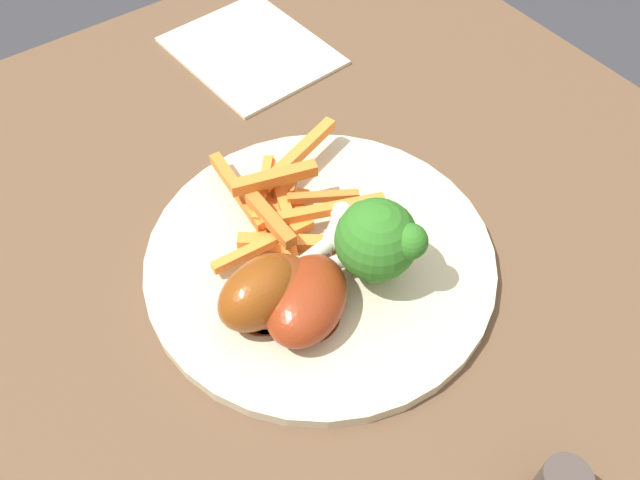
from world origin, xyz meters
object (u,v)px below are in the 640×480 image
at_px(dining_table, 335,372).
at_px(chicken_drumstick_far, 306,292).
at_px(chicken_drumstick_near, 277,288).
at_px(carrot_fries_pile, 283,206).
at_px(chicken_drumstick_extra, 265,290).
at_px(broccoli_floret_front, 379,240).
at_px(dinner_plate, 320,259).

xyz_separation_m(dining_table, chicken_drumstick_far, (-0.01, -0.03, 0.15)).
bearing_deg(dining_table, chicken_drumstick_near, -116.72).
xyz_separation_m(carrot_fries_pile, chicken_drumstick_far, (0.09, -0.04, 0.01)).
relative_size(carrot_fries_pile, chicken_drumstick_extra, 1.35).
bearing_deg(dining_table, chicken_drumstick_far, -103.69).
relative_size(broccoli_floret_front, chicken_drumstick_extra, 0.61).
relative_size(dinner_plate, chicken_drumstick_extra, 2.29).
relative_size(broccoli_floret_front, chicken_drumstick_near, 0.58).
bearing_deg(chicken_drumstick_far, dinner_plate, 131.89).
bearing_deg(carrot_fries_pile, dinner_plate, 1.13).
relative_size(broccoli_floret_front, chicken_drumstick_far, 0.57).
bearing_deg(chicken_drumstick_extra, chicken_drumstick_near, 80.44).
xyz_separation_m(chicken_drumstick_near, chicken_drumstick_extra, (-0.00, -0.01, 0.00)).
bearing_deg(chicken_drumstick_extra, carrot_fries_pile, 138.14).
xyz_separation_m(dining_table, chicken_drumstick_extra, (-0.02, -0.05, 0.15)).
distance_m(broccoli_floret_front, chicken_drumstick_extra, 0.09).
xyz_separation_m(dining_table, chicken_drumstick_near, (-0.02, -0.04, 0.15)).
bearing_deg(chicken_drumstick_extra, broccoli_floret_front, 74.90).
bearing_deg(dinner_plate, chicken_drumstick_far, -48.11).
bearing_deg(chicken_drumstick_extra, chicken_drumstick_far, 57.03).
height_order(broccoli_floret_front, chicken_drumstick_far, broccoli_floret_front).
bearing_deg(chicken_drumstick_extra, dining_table, 66.11).
xyz_separation_m(dining_table, dinner_plate, (-0.04, 0.01, 0.12)).
distance_m(dinner_plate, chicken_drumstick_far, 0.06).
xyz_separation_m(chicken_drumstick_far, chicken_drumstick_extra, (-0.02, -0.03, 0.00)).
distance_m(carrot_fries_pile, chicken_drumstick_near, 0.09).
distance_m(dinner_plate, broccoli_floret_front, 0.07).
height_order(dinner_plate, carrot_fries_pile, carrot_fries_pile).
distance_m(broccoli_floret_front, chicken_drumstick_near, 0.08).
xyz_separation_m(dining_table, broccoli_floret_front, (0.00, 0.04, 0.17)).
distance_m(dining_table, broccoli_floret_front, 0.18).
relative_size(carrot_fries_pile, chicken_drumstick_far, 1.27).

